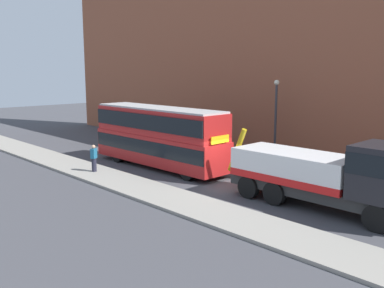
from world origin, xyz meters
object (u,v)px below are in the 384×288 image
Objects in this scene: recovery_tow_truck at (328,174)px; street_lamp at (276,114)px; double_decker_bus at (159,135)px; pedestrian_onlooker at (94,159)px.

recovery_tow_truck is 10.23m from street_lamp.
pedestrian_onlooker is at bearing -108.94° from double_decker_bus.
recovery_tow_truck is 5.94× the size of pedestrian_onlooker.
street_lamp is (-7.71, 6.50, 1.71)m from recovery_tow_truck.
pedestrian_onlooker is 12.53m from street_lamp.
street_lamp is at bearing 139.04° from recovery_tow_truck.
street_lamp is at bearing 32.31° from pedestrian_onlooker.
pedestrian_onlooker is at bearing -164.06° from recovery_tow_truck.
recovery_tow_truck is 14.44m from pedestrian_onlooker.
recovery_tow_truck is 0.92× the size of double_decker_bus.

